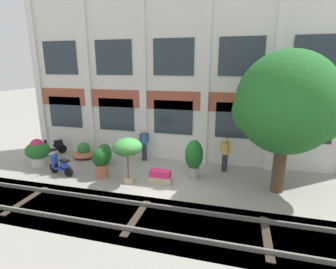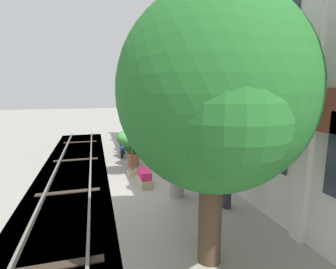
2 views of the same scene
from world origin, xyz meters
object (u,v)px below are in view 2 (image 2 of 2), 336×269
(broadleaf_tree, at_px, (214,98))
(potted_plant_stone_basin, at_px, (131,136))
(potted_plant_fluted_column, at_px, (177,168))
(scooter_second_parked, at_px, (123,148))
(potted_plant_low_pan, at_px, (132,139))
(potted_plant_square_trough, at_px, (145,178))
(potted_plant_wide_bowl, at_px, (162,147))
(scooter_near_curb, at_px, (157,138))
(resident_by_doorway, at_px, (191,149))
(topiary_hedge, at_px, (159,149))
(resident_watching_tracks, at_px, (228,180))
(potted_plant_glazed_jar, at_px, (133,149))

(broadleaf_tree, height_order, potted_plant_stone_basin, broadleaf_tree)
(potted_plant_fluted_column, relative_size, scooter_second_parked, 1.26)
(potted_plant_fluted_column, xyz_separation_m, potted_plant_low_pan, (-2.58, -1.11, 0.54))
(potted_plant_square_trough, height_order, scooter_second_parked, scooter_second_parked)
(potted_plant_wide_bowl, relative_size, potted_plant_low_pan, 0.62)
(potted_plant_wide_bowl, bearing_deg, potted_plant_square_trough, -21.91)
(scooter_second_parked, bearing_deg, scooter_near_curb, -34.70)
(resident_by_doorway, relative_size, topiary_hedge, 1.58)
(resident_watching_tracks, bearing_deg, potted_plant_square_trough, -25.50)
(potted_plant_square_trough, relative_size, potted_plant_glazed_jar, 0.74)
(potted_plant_stone_basin, height_order, potted_plant_wide_bowl, potted_plant_stone_basin)
(scooter_near_curb, relative_size, resident_watching_tracks, 0.68)
(broadleaf_tree, height_order, topiary_hedge, broadleaf_tree)
(scooter_second_parked, relative_size, topiary_hedge, 1.31)
(scooter_second_parked, bearing_deg, topiary_hedge, -113.23)
(potted_plant_wide_bowl, xyz_separation_m, resident_by_doorway, (3.22, 0.50, 0.58))
(potted_plant_fluted_column, bearing_deg, potted_plant_glazed_jar, -167.45)
(potted_plant_wide_bowl, bearing_deg, scooter_second_parked, -82.33)
(potted_plant_stone_basin, relative_size, scooter_second_parked, 0.99)
(potted_plant_fluted_column, xyz_separation_m, scooter_near_curb, (-7.93, 1.18, -0.52))
(scooter_near_curb, xyz_separation_m, scooter_second_parked, (2.17, -2.35, 0.00))
(topiary_hedge, bearing_deg, scooter_near_curb, 168.90)
(potted_plant_glazed_jar, relative_size, scooter_second_parked, 0.96)
(potted_plant_stone_basin, bearing_deg, potted_plant_low_pan, -7.30)
(resident_by_doorway, bearing_deg, scooter_near_curb, -128.86)
(potted_plant_low_pan, xyz_separation_m, scooter_near_curb, (-5.35, 2.29, -1.06))
(potted_plant_square_trough, xyz_separation_m, potted_plant_glazed_jar, (-2.67, -0.03, 0.48))
(potted_plant_low_pan, bearing_deg, scooter_near_curb, 156.85)
(potted_plant_wide_bowl, bearing_deg, potted_plant_fluted_column, -10.15)
(potted_plant_square_trough, distance_m, resident_watching_tracks, 3.28)
(potted_plant_square_trough, distance_m, resident_by_doorway, 2.96)
(potted_plant_square_trough, xyz_separation_m, potted_plant_wide_bowl, (-4.79, 1.93, 0.04))
(potted_plant_glazed_jar, height_order, resident_watching_tracks, resident_watching_tracks)
(potted_plant_wide_bowl, distance_m, potted_plant_glazed_jar, 2.92)
(broadleaf_tree, distance_m, potted_plant_low_pan, 6.26)
(potted_plant_fluted_column, bearing_deg, topiary_hedge, 173.50)
(scooter_second_parked, height_order, resident_by_doorway, resident_by_doorway)
(resident_watching_tracks, bearing_deg, scooter_second_parked, -45.67)
(potted_plant_wide_bowl, relative_size, potted_plant_glazed_jar, 0.90)
(topiary_hedge, bearing_deg, potted_plant_low_pan, -39.54)
(scooter_near_curb, bearing_deg, potted_plant_fluted_column, 123.20)
(scooter_near_curb, bearing_deg, potted_plant_glazed_jar, 104.39)
(potted_plant_low_pan, bearing_deg, potted_plant_wide_bowl, 147.83)
(potted_plant_fluted_column, height_order, resident_by_doorway, potted_plant_fluted_column)
(potted_plant_glazed_jar, bearing_deg, broadleaf_tree, 4.02)
(resident_by_doorway, xyz_separation_m, resident_watching_tracks, (4.09, -0.42, -0.03))
(potted_plant_square_trough, distance_m, topiary_hedge, 3.56)
(potted_plant_stone_basin, bearing_deg, potted_plant_wide_bowl, 45.47)
(broadleaf_tree, bearing_deg, resident_watching_tracks, 143.80)
(potted_plant_stone_basin, bearing_deg, topiary_hedge, 17.92)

